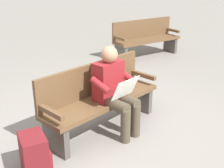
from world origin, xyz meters
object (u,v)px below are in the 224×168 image
object	(u,v)px
bench_far	(146,38)
person_seated	(114,89)
bench_near	(99,97)
backpack	(35,155)

from	to	relation	value
bench_far	person_seated	bearing A→B (deg)	44.29
person_seated	bench_far	xyz separation A→B (m)	(-3.11, -2.22, -0.17)
bench_near	person_seated	xyz separation A→B (m)	(-0.07, 0.23, 0.17)
bench_near	bench_far	bearing A→B (deg)	-152.19
backpack	bench_far	xyz separation A→B (m)	(-4.35, -2.30, 0.23)
bench_near	bench_far	xyz separation A→B (m)	(-3.18, -1.99, 0.00)
backpack	bench_far	distance (m)	4.93
backpack	bench_far	size ratio (longest dim) A/B	0.25
person_seated	backpack	world-z (taller)	person_seated
backpack	bench_far	world-z (taller)	bench_far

